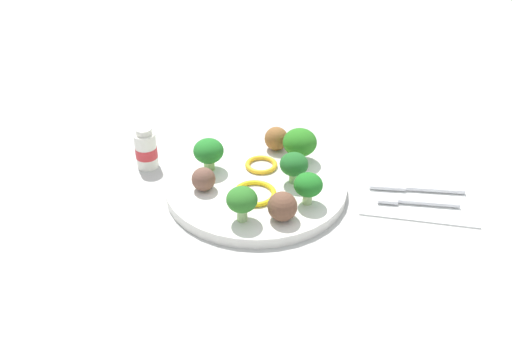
{
  "coord_description": "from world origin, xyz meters",
  "views": [
    {
      "loc": [
        -0.13,
        0.67,
        0.47
      ],
      "look_at": [
        0.0,
        0.0,
        0.04
      ],
      "focal_mm": 37.2,
      "sensor_mm": 36.0,
      "label": 1
    }
  ],
  "objects_px": {
    "broccoli_floret_mid_right": "(300,143)",
    "broccoli_floret_front_right": "(294,165)",
    "napkin": "(417,197)",
    "fork": "(413,200)",
    "meatball_center": "(276,139)",
    "knife": "(412,187)",
    "pepper_ring_front_right": "(260,165)",
    "broccoli_floret_center": "(209,152)",
    "broccoli_floret_back_right": "(245,201)",
    "plate": "(256,186)",
    "meatball_near_rim": "(204,179)",
    "yogurt_bottle": "(146,150)",
    "broccoli_floret_back_left": "(308,185)",
    "pepper_ring_mid_left": "(255,193)",
    "meatball_far_rim": "(282,206)"
  },
  "relations": [
    {
      "from": "broccoli_floret_front_right",
      "to": "meatball_center",
      "type": "distance_m",
      "value": 0.1
    },
    {
      "from": "meatball_center",
      "to": "pepper_ring_mid_left",
      "type": "distance_m",
      "value": 0.14
    },
    {
      "from": "pepper_ring_front_right",
      "to": "pepper_ring_mid_left",
      "type": "distance_m",
      "value": 0.08
    },
    {
      "from": "broccoli_floret_mid_right",
      "to": "pepper_ring_front_right",
      "type": "bearing_deg",
      "value": 27.81
    },
    {
      "from": "napkin",
      "to": "fork",
      "type": "relative_size",
      "value": 1.41
    },
    {
      "from": "broccoli_floret_mid_right",
      "to": "broccoli_floret_back_left",
      "type": "bearing_deg",
      "value": 103.11
    },
    {
      "from": "broccoli_floret_mid_right",
      "to": "broccoli_floret_back_right",
      "type": "bearing_deg",
      "value": 72.84
    },
    {
      "from": "pepper_ring_front_right",
      "to": "broccoli_floret_center",
      "type": "bearing_deg",
      "value": 16.65
    },
    {
      "from": "broccoli_floret_mid_right",
      "to": "knife",
      "type": "relative_size",
      "value": 0.39
    },
    {
      "from": "broccoli_floret_back_right",
      "to": "meatball_near_rim",
      "type": "distance_m",
      "value": 0.1
    },
    {
      "from": "plate",
      "to": "fork",
      "type": "bearing_deg",
      "value": -178.07
    },
    {
      "from": "meatball_far_rim",
      "to": "pepper_ring_mid_left",
      "type": "distance_m",
      "value": 0.07
    },
    {
      "from": "napkin",
      "to": "fork",
      "type": "bearing_deg",
      "value": 67.32
    },
    {
      "from": "knife",
      "to": "broccoli_floret_mid_right",
      "type": "bearing_deg",
      "value": -9.65
    },
    {
      "from": "yogurt_bottle",
      "to": "broccoli_floret_front_right",
      "type": "bearing_deg",
      "value": 174.54
    },
    {
      "from": "broccoli_floret_mid_right",
      "to": "yogurt_bottle",
      "type": "distance_m",
      "value": 0.25
    },
    {
      "from": "broccoli_floret_back_left",
      "to": "napkin",
      "type": "height_order",
      "value": "broccoli_floret_back_left"
    },
    {
      "from": "fork",
      "to": "meatball_near_rim",
      "type": "bearing_deg",
      "value": 8.03
    },
    {
      "from": "knife",
      "to": "broccoli_floret_front_right",
      "type": "bearing_deg",
      "value": 10.74
    },
    {
      "from": "pepper_ring_front_right",
      "to": "knife",
      "type": "bearing_deg",
      "value": -179.87
    },
    {
      "from": "broccoli_floret_center",
      "to": "broccoli_floret_front_right",
      "type": "height_order",
      "value": "broccoli_floret_center"
    },
    {
      "from": "napkin",
      "to": "fork",
      "type": "xyz_separation_m",
      "value": [
        0.01,
        0.02,
        0.0
      ]
    },
    {
      "from": "meatball_near_rim",
      "to": "broccoli_floret_front_right",
      "type": "bearing_deg",
      "value": -160.77
    },
    {
      "from": "broccoli_floret_mid_right",
      "to": "fork",
      "type": "xyz_separation_m",
      "value": [
        -0.18,
        0.07,
        -0.04
      ]
    },
    {
      "from": "broccoli_floret_back_right",
      "to": "meatball_center",
      "type": "distance_m",
      "value": 0.2
    },
    {
      "from": "pepper_ring_front_right",
      "to": "yogurt_bottle",
      "type": "bearing_deg",
      "value": 3.1
    },
    {
      "from": "pepper_ring_mid_left",
      "to": "broccoli_floret_back_right",
      "type": "bearing_deg",
      "value": 88.71
    },
    {
      "from": "plate",
      "to": "napkin",
      "type": "xyz_separation_m",
      "value": [
        -0.25,
        -0.03,
        -0.01
      ]
    },
    {
      "from": "broccoli_floret_mid_right",
      "to": "broccoli_floret_front_right",
      "type": "bearing_deg",
      "value": 89.5
    },
    {
      "from": "broccoli_floret_front_right",
      "to": "knife",
      "type": "distance_m",
      "value": 0.19
    },
    {
      "from": "fork",
      "to": "knife",
      "type": "height_order",
      "value": "same"
    },
    {
      "from": "yogurt_bottle",
      "to": "broccoli_floret_mid_right",
      "type": "bearing_deg",
      "value": -170.5
    },
    {
      "from": "plate",
      "to": "broccoli_floret_front_right",
      "type": "bearing_deg",
      "value": -170.52
    },
    {
      "from": "plate",
      "to": "broccoli_floret_back_right",
      "type": "relative_size",
      "value": 5.37
    },
    {
      "from": "meatball_center",
      "to": "knife",
      "type": "bearing_deg",
      "value": 164.9
    },
    {
      "from": "broccoli_floret_front_right",
      "to": "broccoli_floret_mid_right",
      "type": "bearing_deg",
      "value": -90.5
    },
    {
      "from": "broccoli_floret_mid_right",
      "to": "broccoli_floret_center",
      "type": "xyz_separation_m",
      "value": [
        0.14,
        0.05,
        -0.0
      ]
    },
    {
      "from": "broccoli_floret_back_left",
      "to": "broccoli_floret_back_right",
      "type": "xyz_separation_m",
      "value": [
        0.08,
        0.06,
        0.0
      ]
    },
    {
      "from": "broccoli_floret_mid_right",
      "to": "meatball_center",
      "type": "xyz_separation_m",
      "value": [
        0.04,
        -0.03,
        -0.01
      ]
    },
    {
      "from": "broccoli_floret_mid_right",
      "to": "pepper_ring_mid_left",
      "type": "relative_size",
      "value": 0.86
    },
    {
      "from": "pepper_ring_front_right",
      "to": "fork",
      "type": "distance_m",
      "value": 0.24
    },
    {
      "from": "plate",
      "to": "broccoli_floret_back_left",
      "type": "bearing_deg",
      "value": 154.05
    },
    {
      "from": "meatball_center",
      "to": "pepper_ring_front_right",
      "type": "relative_size",
      "value": 0.77
    },
    {
      "from": "meatball_far_rim",
      "to": "pepper_ring_mid_left",
      "type": "relative_size",
      "value": 0.64
    },
    {
      "from": "broccoli_floret_center",
      "to": "knife",
      "type": "bearing_deg",
      "value": -175.71
    },
    {
      "from": "plate",
      "to": "broccoli_floret_back_right",
      "type": "height_order",
      "value": "broccoli_floret_back_right"
    },
    {
      "from": "broccoli_floret_mid_right",
      "to": "broccoli_floret_front_right",
      "type": "relative_size",
      "value": 1.13
    },
    {
      "from": "meatball_far_rim",
      "to": "yogurt_bottle",
      "type": "bearing_deg",
      "value": -25.61
    },
    {
      "from": "broccoli_floret_back_left",
      "to": "meatball_far_rim",
      "type": "distance_m",
      "value": 0.05
    },
    {
      "from": "broccoli_floret_front_right",
      "to": "napkin",
      "type": "bearing_deg",
      "value": -174.86
    }
  ]
}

